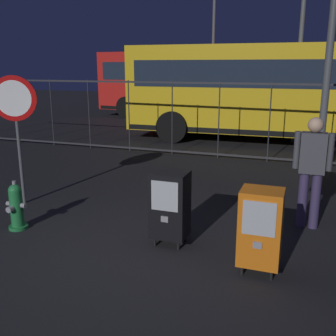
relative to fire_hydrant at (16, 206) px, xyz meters
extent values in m
plane|color=black|center=(1.77, -0.28, -0.35)|extent=(60.00, 60.00, 0.00)
cylinder|color=#1E7238|center=(0.00, 0.00, -0.33)|extent=(0.28, 0.28, 0.05)
cylinder|color=#1E7238|center=(0.00, 0.00, -0.03)|extent=(0.19, 0.19, 0.55)
sphere|color=#1E7238|center=(0.00, 0.00, 0.25)|extent=(0.19, 0.19, 0.19)
cylinder|color=gray|center=(0.00, 0.00, 0.37)|extent=(0.06, 0.06, 0.05)
cylinder|color=gray|center=(0.00, -0.13, 0.00)|extent=(0.09, 0.08, 0.09)
cylinder|color=gray|center=(-0.13, 0.00, 0.03)|extent=(0.07, 0.07, 0.07)
cylinder|color=gray|center=(0.13, 0.00, 0.03)|extent=(0.07, 0.07, 0.07)
cylinder|color=black|center=(2.16, 0.15, -0.29)|extent=(0.04, 0.04, 0.12)
cylinder|color=black|center=(2.49, 0.15, -0.29)|extent=(0.04, 0.04, 0.12)
cylinder|color=black|center=(2.16, 0.43, -0.29)|extent=(0.04, 0.04, 0.12)
cylinder|color=black|center=(2.49, 0.43, -0.29)|extent=(0.04, 0.04, 0.12)
cube|color=black|center=(2.32, 0.29, 0.22)|extent=(0.48, 0.40, 0.90)
cube|color=#B2B7BF|center=(2.32, 0.08, 0.40)|extent=(0.36, 0.01, 0.40)
cube|color=gray|center=(2.32, 0.08, 0.08)|extent=(0.10, 0.02, 0.08)
cylinder|color=black|center=(3.40, -0.23, -0.29)|extent=(0.04, 0.04, 0.12)
cylinder|color=black|center=(3.74, -0.23, -0.29)|extent=(0.04, 0.04, 0.12)
cylinder|color=black|center=(3.40, 0.05, -0.29)|extent=(0.04, 0.04, 0.12)
cylinder|color=black|center=(3.74, 0.05, -0.29)|extent=(0.04, 0.04, 0.12)
cube|color=orange|center=(3.57, -0.09, 0.22)|extent=(0.48, 0.40, 0.90)
cube|color=#B2B7BF|center=(3.57, -0.30, 0.40)|extent=(0.36, 0.01, 0.40)
cube|color=gray|center=(3.57, -0.30, 0.08)|extent=(0.10, 0.02, 0.08)
cylinder|color=#4C4F54|center=(-0.69, 0.98, 0.75)|extent=(0.06, 0.06, 2.20)
cylinder|color=red|center=(-0.69, 0.96, 1.50)|extent=(0.71, 0.31, 0.76)
cylinder|color=white|center=(-0.69, 0.95, 1.50)|extent=(0.56, 0.23, 0.60)
cylinder|color=#382D51|center=(3.99, 1.54, 0.07)|extent=(0.14, 0.14, 0.85)
cylinder|color=#382D51|center=(4.17, 1.54, 0.07)|extent=(0.14, 0.14, 0.85)
cube|color=#3F3F47|center=(4.08, 1.54, 0.80)|extent=(0.36, 0.20, 0.60)
sphere|color=tan|center=(4.08, 1.54, 1.21)|extent=(0.22, 0.22, 0.22)
cylinder|color=#3F3F47|center=(3.85, 1.54, 0.83)|extent=(0.09, 0.09, 0.55)
cylinder|color=#3F3F47|center=(4.31, 1.54, 0.83)|extent=(0.09, 0.09, 0.55)
cube|color=#2D2D33|center=(1.77, 5.65, 1.60)|extent=(18.00, 0.04, 0.05)
cube|color=#2D2D33|center=(1.77, 5.65, -0.25)|extent=(18.00, 0.04, 0.05)
cylinder|color=#2D2D33|center=(-4.66, 5.65, 0.65)|extent=(0.03, 0.03, 2.00)
cylinder|color=#2D2D33|center=(-3.38, 5.65, 0.65)|extent=(0.03, 0.03, 2.00)
cylinder|color=#2D2D33|center=(-2.09, 5.65, 0.65)|extent=(0.03, 0.03, 2.00)
cylinder|color=#2D2D33|center=(-0.80, 5.65, 0.65)|extent=(0.03, 0.03, 2.00)
cylinder|color=#2D2D33|center=(0.48, 5.65, 0.65)|extent=(0.03, 0.03, 2.00)
cylinder|color=#2D2D33|center=(1.77, 5.65, 0.65)|extent=(0.03, 0.03, 2.00)
cylinder|color=#2D2D33|center=(3.05, 5.65, 0.65)|extent=(0.03, 0.03, 2.00)
cylinder|color=#2D2D33|center=(4.34, 5.65, 0.65)|extent=(0.03, 0.03, 2.00)
cube|color=gold|center=(3.54, 8.65, 1.32)|extent=(10.57, 2.79, 2.65)
cube|color=#1E2838|center=(3.54, 8.65, 1.80)|extent=(9.94, 2.80, 0.80)
cube|color=black|center=(3.54, 8.65, 0.10)|extent=(10.36, 2.80, 0.16)
cylinder|color=black|center=(-0.10, 7.30, 0.15)|extent=(1.01, 0.31, 1.00)
cylinder|color=black|center=(-0.17, 9.80, 0.15)|extent=(1.01, 0.31, 1.00)
cube|color=red|center=(-0.34, 13.27, 1.32)|extent=(10.70, 3.59, 2.65)
cube|color=#1E2838|center=(-0.34, 13.27, 1.80)|extent=(10.08, 3.54, 0.80)
cube|color=black|center=(-0.34, 13.27, 0.10)|extent=(10.50, 3.58, 0.16)
cylinder|color=black|center=(3.18, 11.64, 0.15)|extent=(1.02, 0.38, 1.00)
cylinder|color=black|center=(3.44, 14.13, 0.15)|extent=(1.02, 0.38, 1.00)
cylinder|color=black|center=(-4.13, 12.41, 0.15)|extent=(1.02, 0.38, 1.00)
cylinder|color=black|center=(-3.87, 14.90, 0.15)|extent=(1.02, 0.38, 1.00)
cylinder|color=#4C4F54|center=(4.23, 3.74, 3.07)|extent=(0.14, 0.14, 6.84)
cylinder|color=#4C4F54|center=(-0.22, 13.05, 3.13)|extent=(0.14, 0.14, 6.96)
cylinder|color=#4C4F54|center=(3.53, 8.69, 3.87)|extent=(0.14, 0.14, 8.44)
camera|label=1|loc=(4.00, -4.46, 2.02)|focal=42.37mm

